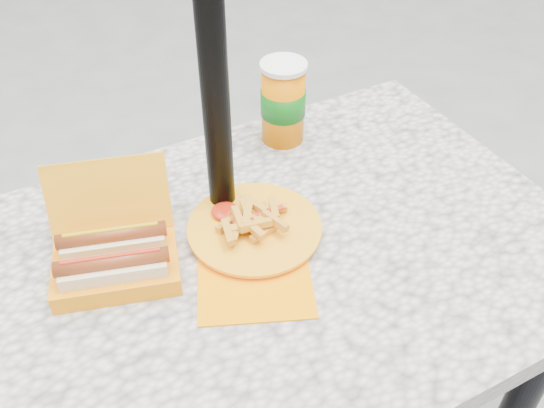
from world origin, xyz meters
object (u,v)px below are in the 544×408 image
fries_plate (253,230)px  soda_cup (283,102)px  umbrella_pole (211,42)px  hotdog_box (115,257)px

fries_plate → soda_cup: soda_cup is taller
umbrella_pole → hotdog_box: (-0.24, -0.08, -0.31)m
hotdog_box → umbrella_pole: bearing=34.6°
umbrella_pole → hotdog_box: bearing=-161.9°
hotdog_box → soda_cup: soda_cup is taller
hotdog_box → fries_plate: bearing=9.7°
fries_plate → soda_cup: bearing=51.6°
umbrella_pole → soda_cup: size_ratio=11.68×
umbrella_pole → fries_plate: bearing=-82.5°
umbrella_pole → fries_plate: umbrella_pole is taller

